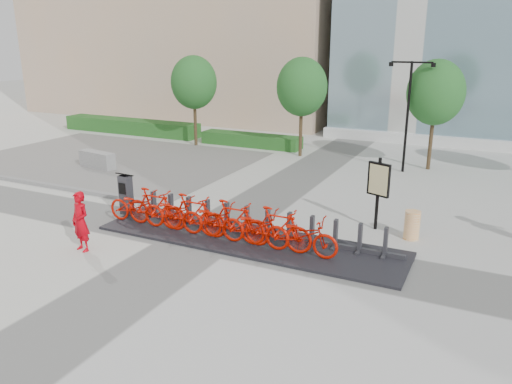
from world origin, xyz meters
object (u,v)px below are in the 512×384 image
at_px(jersey_barrier, 97,160).
at_px(map_sign, 379,183).
at_px(construction_barrel, 412,225).
at_px(bike_0, 137,207).
at_px(kiosk, 126,194).
at_px(worker_red, 81,222).

height_order(jersey_barrier, map_sign, map_sign).
relative_size(construction_barrel, jersey_barrier, 0.44).
relative_size(bike_0, kiosk, 1.44).
height_order(bike_0, kiosk, kiosk).
height_order(bike_0, map_sign, map_sign).
height_order(bike_0, worker_red, worker_red).
bearing_deg(bike_0, jersey_barrier, 51.30).
bearing_deg(map_sign, kiosk, -141.36).
height_order(worker_red, jersey_barrier, worker_red).
bearing_deg(bike_0, worker_red, 177.32).
distance_m(construction_barrel, jersey_barrier, 15.30).
distance_m(bike_0, construction_barrel, 8.78).
xyz_separation_m(kiosk, jersey_barrier, (-5.81, 4.81, -0.41)).
relative_size(worker_red, jersey_barrier, 0.87).
relative_size(bike_0, construction_barrel, 2.40).
relative_size(kiosk, jersey_barrier, 0.74).
relative_size(kiosk, map_sign, 0.63).
xyz_separation_m(construction_barrel, jersey_barrier, (-15.07, 2.67, -0.06)).
xyz_separation_m(kiosk, worker_red, (0.80, -2.92, 0.09)).
height_order(kiosk, map_sign, map_sign).
xyz_separation_m(kiosk, map_sign, (8.07, 2.51, 0.77)).
bearing_deg(jersey_barrier, kiosk, -30.80).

